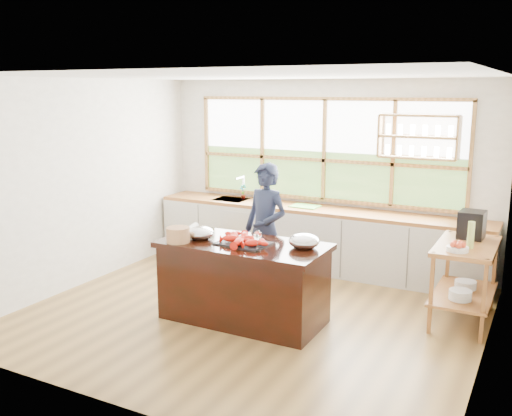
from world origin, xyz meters
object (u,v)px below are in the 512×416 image
Objects in this scene: wicker_basket at (178,235)px; island at (243,282)px; cook at (266,230)px; espresso_machine at (472,225)px.

island is at bearing 24.59° from wicker_basket.
cook reaches higher than espresso_machine.
cook is 1.28m from wicker_basket.
espresso_machine is (2.35, 0.52, 0.22)m from cook.
espresso_machine is 1.21× the size of wicker_basket.
wicker_basket is at bearing -146.24° from espresso_machine.
wicker_basket is (-0.66, -0.30, 0.53)m from island.
island is 5.90× the size of espresso_machine.
island is 1.10× the size of cook.
island is at bearing -66.29° from cook.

